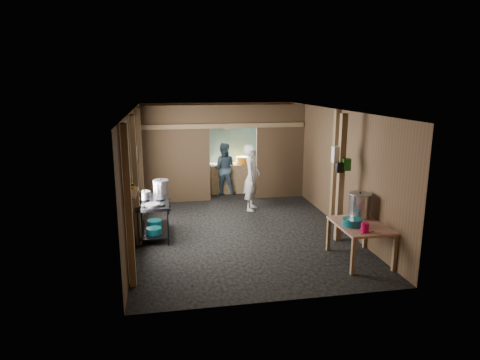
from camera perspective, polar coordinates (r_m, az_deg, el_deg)
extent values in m
cube|color=black|center=(9.67, -0.21, -6.10)|extent=(4.50, 7.00, 0.00)
cube|color=#403B39|center=(9.15, -0.23, 9.47)|extent=(4.50, 7.00, 0.00)
cube|color=brown|center=(12.73, -3.01, 4.59)|extent=(4.50, 0.00, 2.60)
cube|color=brown|center=(6.02, 5.68, -5.16)|extent=(4.50, 0.00, 2.60)
cube|color=brown|center=(9.20, -14.15, 0.92)|extent=(0.00, 7.00, 2.60)
cube|color=brown|center=(9.96, 12.63, 1.91)|extent=(0.00, 7.00, 2.60)
cube|color=brown|center=(11.35, -8.81, 3.41)|extent=(1.85, 0.10, 2.60)
cube|color=brown|center=(11.78, 5.46, 3.86)|extent=(1.35, 0.10, 2.60)
cube|color=brown|center=(11.38, -0.95, 8.67)|extent=(1.30, 0.10, 0.60)
cube|color=#79C9C5|center=(12.68, -2.97, 4.33)|extent=(4.40, 0.06, 2.50)
cube|color=#9E8360|center=(12.40, -1.25, 0.26)|extent=(1.20, 0.50, 0.85)
cylinder|color=silver|center=(12.59, -1.84, 7.26)|extent=(0.20, 0.03, 0.20)
cube|color=#9E8360|center=(6.68, -14.88, -3.68)|extent=(0.10, 0.12, 2.60)
cube|color=#9E8360|center=(8.42, -14.00, -0.19)|extent=(0.10, 0.12, 2.60)
cube|color=#9E8360|center=(10.38, -13.36, 2.31)|extent=(0.10, 0.12, 2.60)
cube|color=#9E8360|center=(9.75, 12.71, 1.67)|extent=(0.10, 0.12, 2.60)
cube|color=#9E8360|center=(8.64, 13.51, 0.17)|extent=(0.12, 0.12, 2.60)
cube|color=#9E8360|center=(11.31, -2.16, 7.36)|extent=(4.40, 0.12, 0.12)
cylinder|color=#949494|center=(9.53, -13.88, 3.48)|extent=(0.03, 0.34, 0.34)
cylinder|color=black|center=(9.94, -13.72, 3.29)|extent=(0.03, 0.30, 0.30)
cube|color=#9E8360|center=(7.13, -14.40, -1.76)|extent=(0.14, 0.80, 0.03)
cylinder|color=silver|center=(6.88, -14.56, -1.76)|extent=(0.07, 0.07, 0.10)
cylinder|color=orange|center=(7.12, -14.43, -1.25)|extent=(0.08, 0.08, 0.10)
cylinder|color=#196417|center=(7.33, -14.32, -0.83)|extent=(0.06, 0.06, 0.10)
cube|color=silver|center=(8.60, 13.16, 3.39)|extent=(0.22, 0.15, 0.32)
cube|color=#196417|center=(8.55, 14.21, 2.06)|extent=(0.16, 0.12, 0.24)
cube|color=black|center=(8.49, 13.38, 1.67)|extent=(0.14, 0.10, 0.20)
cylinder|color=silver|center=(9.33, -12.75, -1.79)|extent=(0.20, 0.20, 0.10)
cylinder|color=#0D5F69|center=(8.83, -11.61, -6.78)|extent=(0.31, 0.31, 0.13)
cylinder|color=#0D5F69|center=(9.32, -11.55, -5.73)|extent=(0.31, 0.31, 0.12)
cylinder|color=#0D5F69|center=(7.77, 15.04, -5.55)|extent=(0.36, 0.36, 0.13)
cylinder|color=#C40641|center=(7.50, 16.61, -6.21)|extent=(0.16, 0.16, 0.16)
cube|color=silver|center=(7.51, 16.86, -6.82)|extent=(0.30, 0.10, 0.01)
cylinder|color=orange|center=(12.35, 0.33, 2.71)|extent=(0.36, 0.36, 0.20)
cylinder|color=#D04838|center=(12.25, -2.83, 2.48)|extent=(0.13, 0.13, 0.15)
imported|color=silver|center=(10.59, 1.61, 0.33)|extent=(0.60, 0.72, 1.68)
imported|color=#3D596D|center=(12.13, -2.26, 1.58)|extent=(0.83, 0.70, 1.52)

